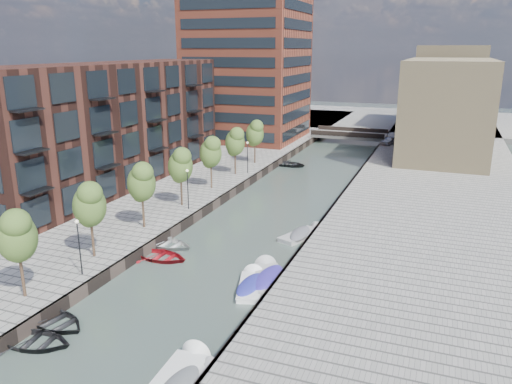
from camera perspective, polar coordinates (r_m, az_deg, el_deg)
The scene contains 31 objects.
water at distance 62.56m, azimuth 5.17°, elevation 0.70°, with size 300.00×300.00×0.00m, color #38473F.
quay_left at distance 79.71m, azimuth -20.60°, elevation 3.47°, with size 60.00×140.00×1.00m, color gray.
quay_right at distance 60.32m, azimuth 19.96°, elevation -0.32°, with size 20.00×140.00×1.00m, color gray.
quay_wall_left at distance 64.28m, azimuth -0.05°, elevation 1.65°, with size 0.25×140.00×1.00m, color #332823.
quay_wall_right at distance 61.14m, azimuth 10.69°, elevation 0.60°, with size 0.25×140.00×1.00m, color #332823.
far_closure at distance 120.30m, azimuth 13.11°, elevation 8.07°, with size 80.00×40.00×1.00m, color gray.
apartment_block at distance 60.78m, azimuth -16.00°, elevation 7.40°, with size 8.00×38.00×14.00m, color #321913.
tower at distance 89.47m, azimuth -0.89°, elevation 15.78°, with size 18.00×18.00×30.00m, color brown.
tan_block_near at distance 80.58m, azimuth 20.93°, elevation 8.99°, with size 12.00×25.00×14.00m, color #9D8860.
tan_block_far at distance 106.39m, azimuth 21.15°, elevation 11.02°, with size 12.00×20.00×16.00m, color #9D8860.
bridge at distance 92.81m, azimuth 10.65°, elevation 6.46°, with size 13.00×6.00×1.30m.
tree_0 at distance 34.98m, azimuth -25.70°, elevation -4.38°, with size 2.50×2.50×5.95m.
tree_1 at distance 39.77m, azimuth -18.52°, elevation -1.22°, with size 2.50×2.50×5.95m.
tree_2 at distance 45.15m, azimuth -12.98°, elevation 1.24°, with size 2.50×2.50×5.95m.
tree_3 at distance 50.92m, azimuth -8.64°, elevation 3.15°, with size 2.50×2.50×5.95m.
tree_4 at distance 56.97m, azimuth -5.20°, elevation 4.66°, with size 2.50×2.50×5.95m.
tree_5 at distance 63.22m, azimuth -2.42°, elevation 5.85°, with size 2.50×2.50×5.95m.
tree_6 at distance 69.61m, azimuth -0.14°, elevation 6.83°, with size 2.50×2.50×5.95m.
lamp_0 at distance 37.39m, azimuth -19.59°, elevation -5.35°, with size 0.24×0.24×4.12m.
lamp_1 at distance 49.90m, azimuth -7.82°, elevation 0.79°, with size 0.24×0.24×4.12m.
lamp_2 at distance 63.98m, azimuth -0.98°, elevation 4.35°, with size 0.24×0.24×4.12m.
sloop_0 at distance 32.96m, azimuth -23.94°, elevation -15.67°, with size 3.29×4.61×0.96m, color black.
sloop_1 at distance 34.52m, azimuth -21.96°, elevation -13.92°, with size 3.36×4.70×0.97m, color black.
sloop_2 at distance 41.85m, azimuth -10.77°, elevation -7.54°, with size 3.30×4.63×0.96m, color maroon.
sloop_3 at distance 44.23m, azimuth -10.06°, elevation -6.17°, with size 3.35×4.68×0.97m, color #BABAB8.
sloop_4 at distance 73.06m, azimuth 3.75°, elevation 2.99°, with size 3.69×5.17×1.07m, color black.
motorboat_0 at distance 37.60m, azimuth 1.38°, elevation -9.71°, with size 3.87×5.61×1.78m.
motorboat_2 at distance 28.04m, azimuth -8.81°, elevation -20.15°, with size 2.09×5.46×1.79m.
motorboat_3 at distance 36.58m, azimuth -0.59°, elevation -10.53°, with size 2.86×4.95×1.56m.
motorboat_4 at distance 45.95m, azimuth 5.39°, elevation -4.85°, with size 3.36×5.09×1.61m.
car at distance 86.79m, azimuth 15.03°, elevation 5.71°, with size 1.59×3.95×1.34m, color silver.
Camera 1 is at (16.11, -18.12, 16.64)m, focal length 35.00 mm.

